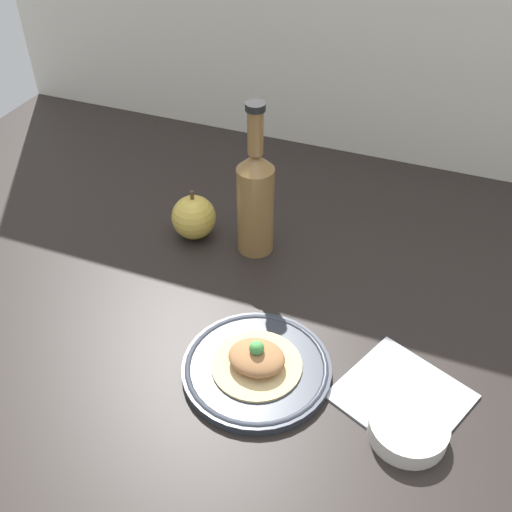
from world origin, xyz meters
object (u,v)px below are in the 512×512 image
plate (257,368)px  plated_food (257,359)px  apple (194,217)px  cider_bottle (255,198)px  dipping_bowl (408,429)px

plate → plated_food: plated_food is taller
apple → cider_bottle: bearing=3.2°
cider_bottle → apple: cider_bottle is taller
cider_bottle → dipping_bowl: (33.74, -30.28, -9.65)cm
plated_food → apple: (-23.11, 26.82, 1.41)cm
cider_bottle → apple: size_ratio=2.90×
plate → apple: (-23.11, 26.82, 3.35)cm
plated_food → apple: apple is taller
cider_bottle → dipping_bowl: bearing=-41.9°
plated_food → apple: 35.43cm
plate → plated_food: (0.00, 0.00, 1.94)cm
plated_food → dipping_bowl: (22.81, -2.79, -1.38)cm
cider_bottle → plate: bearing=-68.3°
plate → dipping_bowl: dipping_bowl is taller
plated_food → dipping_bowl: bearing=-7.0°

